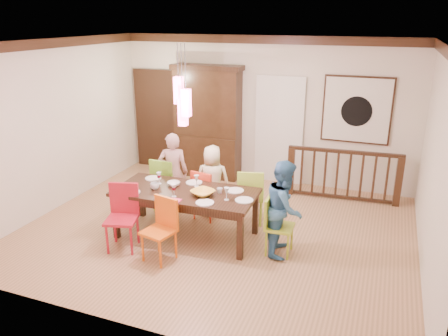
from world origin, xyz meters
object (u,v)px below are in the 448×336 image
(balustrade, at_px, (343,174))
(person_far_mid, at_px, (212,180))
(chair_end_right, at_px, (280,222))
(person_end_right, at_px, (284,208))
(chair_far_left, at_px, (167,180))
(china_hutch, at_px, (208,122))
(dining_table, at_px, (186,196))
(person_far_left, at_px, (173,172))

(balustrade, relative_size, person_far_mid, 1.68)
(balustrade, xyz_separation_m, person_far_mid, (-2.01, -1.42, 0.11))
(chair_end_right, relative_size, person_far_mid, 0.70)
(person_end_right, bearing_deg, chair_far_left, 66.35)
(chair_far_left, bearing_deg, china_hutch, -86.59)
(person_end_right, bearing_deg, dining_table, 86.31)
(balustrade, bearing_deg, person_far_left, -154.65)
(chair_end_right, bearing_deg, balustrade, -17.03)
(chair_end_right, bearing_deg, person_end_right, -37.61)
(balustrade, height_order, person_far_left, person_far_left)
(china_hutch, distance_m, person_far_left, 1.93)
(chair_far_left, relative_size, person_end_right, 0.69)
(person_end_right, bearing_deg, balustrade, -19.71)
(chair_far_left, xyz_separation_m, china_hutch, (-0.02, 1.87, 0.62))
(chair_far_left, relative_size, person_far_mid, 0.78)
(dining_table, xyz_separation_m, person_end_right, (1.52, 0.05, 0.02))
(person_far_mid, bearing_deg, dining_table, 69.83)
(china_hutch, xyz_separation_m, balustrade, (2.84, -0.35, -0.67))
(china_hutch, height_order, person_far_mid, china_hutch)
(chair_far_left, height_order, person_far_left, person_far_left)
(person_far_left, bearing_deg, person_far_mid, 169.33)
(balustrade, relative_size, person_end_right, 1.48)
(chair_far_left, relative_size, china_hutch, 0.41)
(balustrade, bearing_deg, chair_far_left, -155.58)
(person_far_left, bearing_deg, chair_end_right, 139.97)
(dining_table, bearing_deg, chair_far_left, 131.15)
(dining_table, xyz_separation_m, china_hutch, (-0.76, 2.66, 0.50))
(person_far_mid, bearing_deg, balustrade, -160.34)
(chair_far_left, xyz_separation_m, person_far_left, (0.12, 0.01, 0.15))
(balustrade, bearing_deg, chair_end_right, -108.79)
(china_hutch, bearing_deg, person_far_left, -85.59)
(person_far_left, xyz_separation_m, person_end_right, (2.13, -0.74, -0.01))
(chair_end_right, height_order, person_end_right, person_end_right)
(chair_far_left, height_order, china_hutch, china_hutch)
(dining_table, relative_size, person_end_right, 1.57)
(dining_table, xyz_separation_m, chair_end_right, (1.47, -0.01, -0.18))
(balustrade, bearing_deg, dining_table, -136.10)
(dining_table, xyz_separation_m, chair_far_left, (-0.73, 0.78, -0.12))
(person_far_left, distance_m, person_end_right, 2.25)
(balustrade, height_order, person_end_right, person_end_right)
(chair_far_left, relative_size, balustrade, 0.47)
(china_hutch, relative_size, person_far_left, 1.66)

